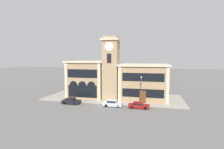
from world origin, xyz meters
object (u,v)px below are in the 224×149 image
(parked_car_mid, at_px, (113,103))
(street_lamp, at_px, (141,87))
(parked_car_near, at_px, (71,101))
(parked_car_far, at_px, (139,105))

(parked_car_mid, height_order, street_lamp, street_lamp)
(parked_car_near, height_order, street_lamp, street_lamp)
(parked_car_far, xyz_separation_m, street_lamp, (0.33, 2.21, 3.60))
(parked_car_mid, distance_m, street_lamp, 7.27)
(parked_car_far, bearing_deg, parked_car_near, -179.48)
(parked_car_mid, xyz_separation_m, street_lamp, (5.97, 2.21, 3.51))
(parked_car_mid, relative_size, street_lamp, 0.65)
(parked_car_mid, bearing_deg, parked_car_near, -179.48)
(parked_car_far, height_order, street_lamp, street_lamp)
(parked_car_near, bearing_deg, parked_car_mid, 0.52)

